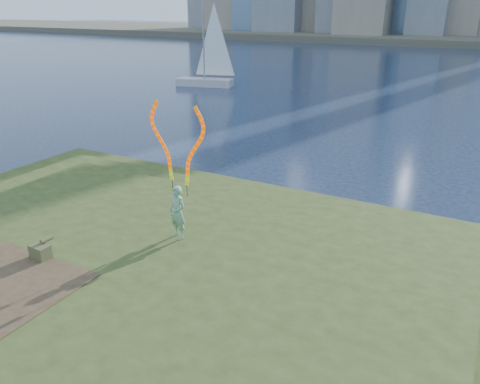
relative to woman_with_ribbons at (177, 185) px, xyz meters
The scene contains 6 objects.
ground 2.37m from the woman_with_ribbons, 81.25° to the right, with size 320.00×320.00×0.00m, color #18243C.
grassy_knoll 3.54m from the woman_with_ribbons, 88.00° to the right, with size 20.00×18.00×0.80m.
far_shore 94.34m from the woman_with_ribbons, 89.94° to the left, with size 320.00×40.00×1.20m, color #514C3C.
woman_with_ribbons is the anchor object (origin of this frame).
canvas_bag 3.60m from the woman_with_ribbons, 132.57° to the right, with size 0.49×0.56×0.45m.
sailboat 29.35m from the woman_with_ribbons, 120.92° to the left, with size 5.04×2.62×7.59m.
Camera 1 is at (6.49, -8.14, 6.45)m, focal length 35.00 mm.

